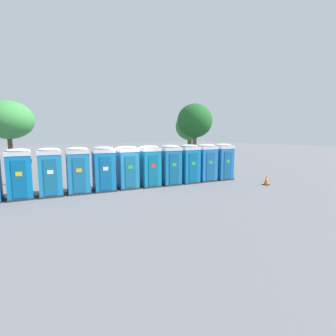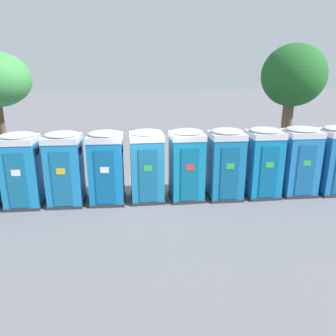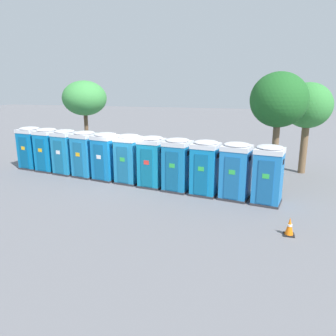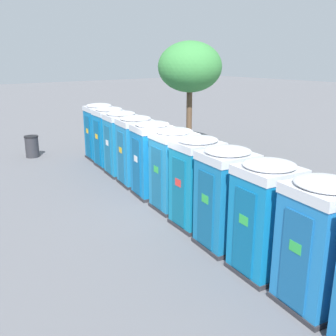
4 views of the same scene
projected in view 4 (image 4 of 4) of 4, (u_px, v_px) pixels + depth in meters
name	position (u px, v px, depth m)	size (l,w,h in m)	color
ground_plane	(178.00, 207.00, 12.39)	(120.00, 120.00, 0.00)	slate
portapotty_0	(100.00, 131.00, 17.89)	(1.40, 1.37, 2.54)	#2D2D33
portapotty_1	(110.00, 137.00, 16.69)	(1.33, 1.35, 2.54)	#2D2D33
portapotty_2	(121.00, 143.00, 15.49)	(1.36, 1.38, 2.54)	#2D2D33
portapotty_3	(136.00, 150.00, 14.31)	(1.39, 1.40, 2.54)	#2D2D33
portapotty_4	(152.00, 159.00, 13.12)	(1.40, 1.41, 2.54)	#2D2D33
portapotty_5	(173.00, 169.00, 11.95)	(1.33, 1.36, 2.54)	#2D2D33
portapotty_6	(196.00, 182.00, 10.74)	(1.31, 1.34, 2.54)	#2D2D33
portapotty_7	(225.00, 198.00, 9.54)	(1.38, 1.38, 2.54)	#2D2D33
portapotty_8	(265.00, 218.00, 8.36)	(1.36, 1.37, 2.54)	#2D2D33
portapotty_9	(319.00, 244.00, 7.20)	(1.43, 1.40, 2.54)	#2D2D33
street_tree_1	(190.00, 67.00, 18.43)	(3.01, 3.01, 5.27)	brown
trash_can	(32.00, 146.00, 18.37)	(0.65, 0.65, 1.01)	#2D2D33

